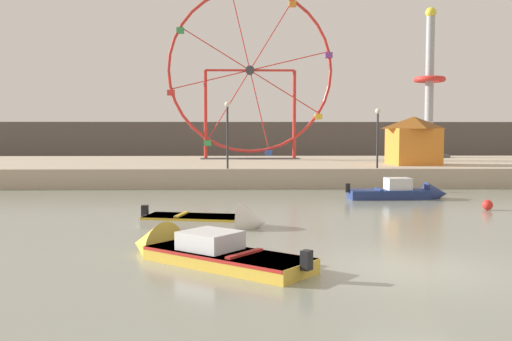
{
  "coord_description": "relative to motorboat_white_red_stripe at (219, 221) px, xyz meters",
  "views": [
    {
      "loc": [
        -4.07,
        -13.66,
        3.31
      ],
      "look_at": [
        -3.42,
        13.33,
        1.49
      ],
      "focal_mm": 40.53,
      "sensor_mm": 36.0,
      "label": 1
    }
  ],
  "objects": [
    {
      "name": "quay_promenade",
      "position": [
        4.87,
        22.4,
        0.38
      ],
      "size": [
        110.0,
        18.24,
        1.15
      ],
      "primitive_type": "cube",
      "color": "#B7A88E",
      "rests_on": "ground_plane"
    },
    {
      "name": "ground_plane",
      "position": [
        4.87,
        -6.28,
        -0.2
      ],
      "size": [
        240.0,
        240.0,
        0.0
      ],
      "primitive_type": "plane",
      "color": "gray"
    },
    {
      "name": "ferris_wheel_red_frame",
      "position": [
        1.43,
        25.74,
        7.7
      ],
      "size": [
        12.97,
        1.2,
        13.45
      ],
      "color": "red",
      "rests_on": "quay_promenade"
    },
    {
      "name": "motorboat_white_red_stripe",
      "position": [
        0.0,
        0.0,
        0.0
      ],
      "size": [
        4.53,
        2.3,
        1.42
      ],
      "rotation": [
        0.0,
        0.0,
        6.08
      ],
      "color": "silver",
      "rests_on": "ground_plane"
    },
    {
      "name": "distant_town_skyline",
      "position": [
        4.87,
        46.44,
        2.0
      ],
      "size": [
        140.0,
        3.0,
        4.4
      ],
      "primitive_type": "cube",
      "color": "#564C47",
      "rests_on": "ground_plane"
    },
    {
      "name": "mooring_buoy_orange",
      "position": [
        11.17,
        4.02,
        0.02
      ],
      "size": [
        0.44,
        0.44,
        0.44
      ],
      "primitive_type": "sphere",
      "color": "red",
      "rests_on": "ground_plane"
    },
    {
      "name": "carnival_booth_orange_canopy",
      "position": [
        12.01,
        17.51,
        2.59
      ],
      "size": [
        3.51,
        3.2,
        3.15
      ],
      "rotation": [
        0.0,
        0.0,
        0.1
      ],
      "color": "orange",
      "rests_on": "quay_promenade"
    },
    {
      "name": "motorboat_navy_blue",
      "position": [
        8.84,
        8.23,
        0.12
      ],
      "size": [
        5.15,
        1.51,
        1.41
      ],
      "rotation": [
        0.0,
        0.0,
        0.05
      ],
      "color": "navy",
      "rests_on": "ground_plane"
    },
    {
      "name": "promenade_lamp_far",
      "position": [
        -0.05,
        13.85,
        3.51
      ],
      "size": [
        0.32,
        0.32,
        3.91
      ],
      "color": "#2D2D33",
      "rests_on": "quay_promenade"
    },
    {
      "name": "drop_tower_steel_tower",
      "position": [
        16.55,
        28.49,
        6.45
      ],
      "size": [
        2.8,
        2.8,
        12.5
      ],
      "color": "#999EA3",
      "rests_on": "quay_promenade"
    },
    {
      "name": "promenade_lamp_near",
      "position": [
        8.82,
        14.06,
        3.29
      ],
      "size": [
        0.32,
        0.32,
        3.53
      ],
      "color": "#2D2D33",
      "rests_on": "quay_promenade"
    },
    {
      "name": "motorboat_mustard_yellow",
      "position": [
        -0.49,
        -5.17,
        0.04
      ],
      "size": [
        5.3,
        4.66,
        1.44
      ],
      "rotation": [
        0.0,
        0.0,
        2.47
      ],
      "color": "gold",
      "rests_on": "ground_plane"
    }
  ]
}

